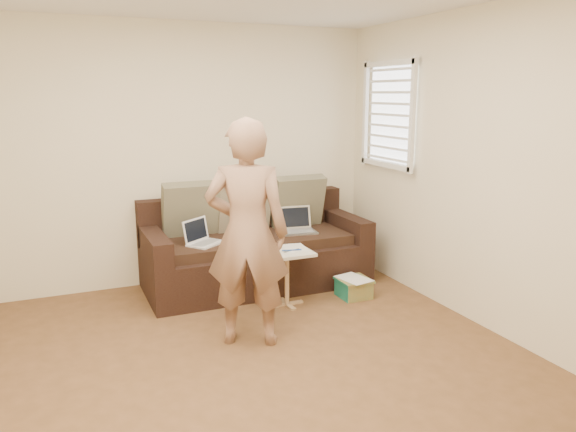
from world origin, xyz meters
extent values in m
plane|color=brown|center=(0.00, 0.00, 0.00)|extent=(4.50, 4.50, 0.00)
plane|color=beige|center=(0.00, 2.25, 1.30)|extent=(4.00, 0.00, 4.00)
plane|color=beige|center=(0.00, -2.25, 1.30)|extent=(4.00, 0.00, 4.00)
plane|color=beige|center=(2.00, 0.00, 1.30)|extent=(0.00, 4.50, 4.50)
imported|color=#8C614C|center=(0.10, 0.57, 0.88)|extent=(0.76, 0.67, 1.75)
camera|label=1|loc=(-1.24, -3.30, 1.91)|focal=34.73mm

